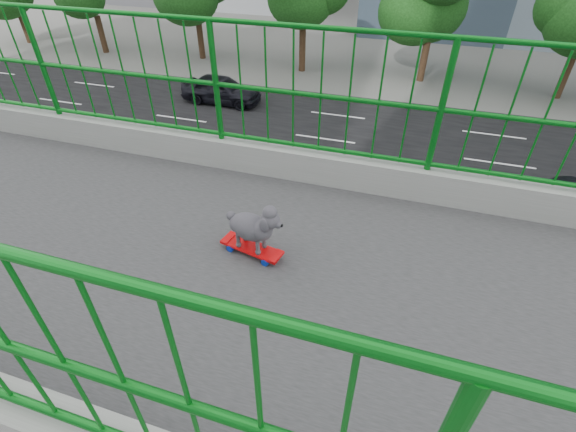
# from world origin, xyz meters

# --- Properties ---
(road) EXTENTS (18.00, 90.00, 0.02)m
(road) POSITION_xyz_m (-13.00, 0.00, 0.01)
(road) COLOR black
(road) RESTS_ON ground
(footbridge) EXTENTS (3.00, 24.00, 7.00)m
(footbridge) POSITION_xyz_m (0.00, 0.00, 5.22)
(footbridge) COLOR #2D2D2F
(footbridge) RESTS_ON ground
(skateboard) EXTENTS (0.24, 0.52, 0.07)m
(skateboard) POSITION_xyz_m (-0.20, 2.79, 7.05)
(skateboard) COLOR #EF080B
(skateboard) RESTS_ON footbridge
(poodle) EXTENTS (0.26, 0.48, 0.40)m
(poodle) POSITION_xyz_m (-0.19, 2.81, 7.28)
(poodle) COLOR #312E34
(poodle) RESTS_ON skateboard
(car_1) EXTENTS (1.56, 4.47, 1.47)m
(car_1) POSITION_xyz_m (-9.20, 0.87, 0.74)
(car_1) COLOR red
(car_1) RESTS_ON ground
(car_4) EXTENTS (1.85, 4.59, 1.56)m
(car_4) POSITION_xyz_m (-18.80, -6.85, 0.78)
(car_4) COLOR black
(car_4) RESTS_ON ground
(car_5) EXTENTS (1.66, 4.77, 1.57)m
(car_5) POSITION_xyz_m (-6.00, -8.11, 0.79)
(car_5) COLOR #9B9BA0
(car_5) RESTS_ON ground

